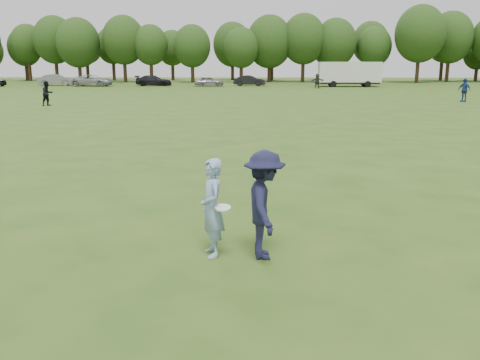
{
  "coord_description": "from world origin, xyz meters",
  "views": [
    {
      "loc": [
        0.95,
        -8.78,
        3.25
      ],
      "look_at": [
        0.64,
        0.39,
        1.1
      ],
      "focal_mm": 38.0,
      "sensor_mm": 36.0,
      "label": 1
    }
  ],
  "objects_px": {
    "car_e": "(209,81)",
    "cargo_trailer": "(349,73)",
    "defender": "(264,205)",
    "thrower": "(212,208)",
    "car_d": "(154,81)",
    "car_c": "(92,81)",
    "field_cone": "(431,91)",
    "car_b": "(56,80)",
    "car_f": "(250,81)",
    "player_far_a": "(47,93)",
    "player_far_d": "(317,81)",
    "player_far_b": "(464,90)"
  },
  "relations": [
    {
      "from": "field_cone",
      "to": "cargo_trailer",
      "type": "bearing_deg",
      "value": 120.43
    },
    {
      "from": "thrower",
      "to": "player_far_d",
      "type": "distance_m",
      "value": 56.84
    },
    {
      "from": "car_c",
      "to": "field_cone",
      "type": "bearing_deg",
      "value": -101.24
    },
    {
      "from": "thrower",
      "to": "car_f",
      "type": "xyz_separation_m",
      "value": [
        -0.31,
        61.95,
        -0.14
      ]
    },
    {
      "from": "car_b",
      "to": "car_c",
      "type": "relative_size",
      "value": 0.87
    },
    {
      "from": "car_d",
      "to": "cargo_trailer",
      "type": "distance_m",
      "value": 26.21
    },
    {
      "from": "defender",
      "to": "cargo_trailer",
      "type": "relative_size",
      "value": 0.2
    },
    {
      "from": "car_b",
      "to": "player_far_b",
      "type": "bearing_deg",
      "value": -129.17
    },
    {
      "from": "car_b",
      "to": "car_c",
      "type": "height_order",
      "value": "car_b"
    },
    {
      "from": "car_c",
      "to": "car_d",
      "type": "xyz_separation_m",
      "value": [
        8.04,
        1.15,
        -0.05
      ]
    },
    {
      "from": "cargo_trailer",
      "to": "player_far_a",
      "type": "bearing_deg",
      "value": -132.28
    },
    {
      "from": "player_far_a",
      "to": "player_far_d",
      "type": "bearing_deg",
      "value": -5.52
    },
    {
      "from": "player_far_b",
      "to": "player_far_d",
      "type": "bearing_deg",
      "value": 170.09
    },
    {
      "from": "car_c",
      "to": "car_e",
      "type": "height_order",
      "value": "car_c"
    },
    {
      "from": "thrower",
      "to": "car_c",
      "type": "relative_size",
      "value": 0.31
    },
    {
      "from": "car_b",
      "to": "cargo_trailer",
      "type": "bearing_deg",
      "value": -100.32
    },
    {
      "from": "defender",
      "to": "player_far_d",
      "type": "relative_size",
      "value": 1.04
    },
    {
      "from": "car_d",
      "to": "car_f",
      "type": "bearing_deg",
      "value": -87.43
    },
    {
      "from": "car_c",
      "to": "car_f",
      "type": "bearing_deg",
      "value": -80.85
    },
    {
      "from": "thrower",
      "to": "player_far_a",
      "type": "relative_size",
      "value": 0.92
    },
    {
      "from": "cargo_trailer",
      "to": "player_far_d",
      "type": "bearing_deg",
      "value": -139.62
    },
    {
      "from": "player_far_d",
      "to": "car_d",
      "type": "distance_m",
      "value": 22.2
    },
    {
      "from": "player_far_a",
      "to": "car_d",
      "type": "relative_size",
      "value": 0.38
    },
    {
      "from": "player_far_a",
      "to": "car_b",
      "type": "xyz_separation_m",
      "value": [
        -11.93,
        32.16,
        -0.14
      ]
    },
    {
      "from": "defender",
      "to": "car_d",
      "type": "bearing_deg",
      "value": 8.45
    },
    {
      "from": "player_far_d",
      "to": "cargo_trailer",
      "type": "distance_m",
      "value": 6.1
    },
    {
      "from": "player_far_a",
      "to": "cargo_trailer",
      "type": "height_order",
      "value": "cargo_trailer"
    },
    {
      "from": "player_far_b",
      "to": "car_c",
      "type": "xyz_separation_m",
      "value": [
        -39.18,
        25.7,
        -0.2
      ]
    },
    {
      "from": "car_e",
      "to": "car_f",
      "type": "bearing_deg",
      "value": -79.53
    },
    {
      "from": "car_d",
      "to": "defender",
      "type": "bearing_deg",
      "value": -166.08
    },
    {
      "from": "defender",
      "to": "player_far_b",
      "type": "height_order",
      "value": "player_far_b"
    },
    {
      "from": "player_far_a",
      "to": "car_f",
      "type": "distance_m",
      "value": 35.46
    },
    {
      "from": "car_c",
      "to": "car_e",
      "type": "xyz_separation_m",
      "value": [
        15.72,
        -0.14,
        -0.09
      ]
    },
    {
      "from": "defender",
      "to": "car_e",
      "type": "relative_size",
      "value": 0.47
    },
    {
      "from": "car_f",
      "to": "defender",
      "type": "bearing_deg",
      "value": -172.04
    },
    {
      "from": "field_cone",
      "to": "car_e",
      "type": "bearing_deg",
      "value": 155.0
    },
    {
      "from": "player_far_d",
      "to": "field_cone",
      "type": "relative_size",
      "value": 5.9
    },
    {
      "from": "car_b",
      "to": "cargo_trailer",
      "type": "xyz_separation_m",
      "value": [
        39.67,
        -1.66,
        1.0
      ]
    },
    {
      "from": "cargo_trailer",
      "to": "car_b",
      "type": "bearing_deg",
      "value": 177.6
    },
    {
      "from": "cargo_trailer",
      "to": "thrower",
      "type": "bearing_deg",
      "value": -102.01
    },
    {
      "from": "thrower",
      "to": "defender",
      "type": "xyz_separation_m",
      "value": [
        0.88,
        -0.05,
        0.08
      ]
    },
    {
      "from": "car_f",
      "to": "cargo_trailer",
      "type": "distance_m",
      "value": 13.27
    },
    {
      "from": "car_c",
      "to": "car_f",
      "type": "distance_m",
      "value": 21.15
    },
    {
      "from": "player_far_b",
      "to": "car_f",
      "type": "xyz_separation_m",
      "value": [
        -18.08,
        27.23,
        -0.25
      ]
    },
    {
      "from": "player_far_b",
      "to": "car_c",
      "type": "height_order",
      "value": "player_far_b"
    },
    {
      "from": "car_e",
      "to": "car_d",
      "type": "bearing_deg",
      "value": 73.71
    },
    {
      "from": "player_far_d",
      "to": "car_b",
      "type": "relative_size",
      "value": 0.38
    },
    {
      "from": "car_d",
      "to": "car_e",
      "type": "relative_size",
      "value": 1.25
    },
    {
      "from": "thrower",
      "to": "car_d",
      "type": "height_order",
      "value": "thrower"
    },
    {
      "from": "car_e",
      "to": "cargo_trailer",
      "type": "height_order",
      "value": "cargo_trailer"
    }
  ]
}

